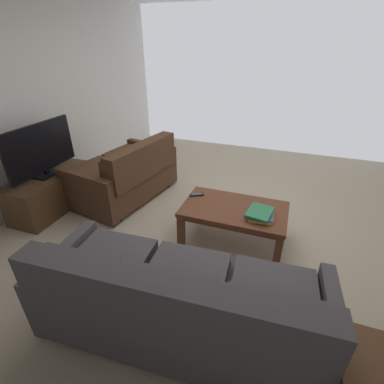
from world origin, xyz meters
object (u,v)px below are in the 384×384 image
at_px(coffee_table, 234,213).
at_px(tv_remote, 197,195).
at_px(flat_tv, 41,149).
at_px(loveseat_near, 126,174).
at_px(sofa_main, 179,304).
at_px(tv_stand, 52,192).
at_px(book_stack, 261,214).

height_order(coffee_table, tv_remote, tv_remote).
bearing_deg(coffee_table, tv_remote, -13.50).
bearing_deg(flat_tv, coffee_table, -176.87).
relative_size(loveseat_near, flat_tv, 1.52).
relative_size(coffee_table, flat_tv, 1.08).
xyz_separation_m(coffee_table, tv_remote, (0.46, -0.11, 0.08)).
bearing_deg(loveseat_near, coffee_table, 163.96).
bearing_deg(loveseat_near, sofa_main, 130.67).
height_order(tv_stand, tv_remote, tv_stand).
height_order(sofa_main, tv_remote, sofa_main).
distance_m(sofa_main, tv_remote, 1.44).
bearing_deg(sofa_main, tv_remote, -75.78).
bearing_deg(tv_stand, book_stack, -179.02).
relative_size(flat_tv, book_stack, 3.12).
distance_m(sofa_main, tv_stand, 2.55).
bearing_deg(tv_stand, loveseat_near, -142.33).
distance_m(loveseat_near, flat_tv, 1.08).
bearing_deg(book_stack, sofa_main, 72.09).
bearing_deg(tv_stand, tv_remote, -172.85).
bearing_deg(tv_remote, loveseat_near, -17.04).
distance_m(coffee_table, tv_stand, 2.39).
relative_size(sofa_main, loveseat_near, 1.37).
xyz_separation_m(loveseat_near, tv_remote, (-1.15, 0.35, 0.07)).
relative_size(sofa_main, tv_remote, 13.10).
bearing_deg(flat_tv, loveseat_near, -142.30).
height_order(sofa_main, tv_stand, sofa_main).
relative_size(loveseat_near, tv_stand, 1.34).
distance_m(tv_stand, tv_remote, 1.94).
relative_size(tv_stand, book_stack, 3.53).
distance_m(sofa_main, book_stack, 1.27).
distance_m(sofa_main, flat_tv, 2.59).
relative_size(coffee_table, book_stack, 3.36).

